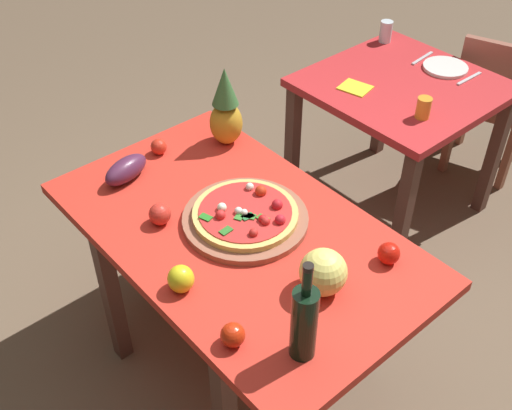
# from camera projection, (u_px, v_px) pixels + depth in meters

# --- Properties ---
(ground_plane) EXTENTS (10.00, 10.00, 0.00)m
(ground_plane) POSITION_uv_depth(u_px,v_px,m) (241.00, 359.00, 2.69)
(ground_plane) COLOR brown
(display_table) EXTENTS (1.38, 0.82, 0.76)m
(display_table) POSITION_uv_depth(u_px,v_px,m) (238.00, 247.00, 2.26)
(display_table) COLOR #54332A
(display_table) RESTS_ON ground_plane
(background_table) EXTENTS (0.84, 0.83, 0.76)m
(background_table) POSITION_uv_depth(u_px,v_px,m) (400.00, 105.00, 3.07)
(background_table) COLOR #54332A
(background_table) RESTS_ON ground_plane
(dining_chair) EXTENTS (0.51, 0.51, 0.85)m
(dining_chair) POSITION_uv_depth(u_px,v_px,m) (494.00, 99.00, 3.40)
(dining_chair) COLOR #975942
(dining_chair) RESTS_ON ground_plane
(pizza_board) EXTENTS (0.45, 0.45, 0.02)m
(pizza_board) POSITION_uv_depth(u_px,v_px,m) (245.00, 219.00, 2.22)
(pizza_board) COLOR #975942
(pizza_board) RESTS_ON display_table
(pizza) EXTENTS (0.38, 0.38, 0.06)m
(pizza) POSITION_uv_depth(u_px,v_px,m) (246.00, 213.00, 2.20)
(pizza) COLOR #DFB960
(pizza) RESTS_ON pizza_board
(wine_bottle) EXTENTS (0.08, 0.08, 0.35)m
(wine_bottle) POSITION_uv_depth(u_px,v_px,m) (304.00, 322.00, 1.71)
(wine_bottle) COLOR black
(wine_bottle) RESTS_ON display_table
(pineapple_left) EXTENTS (0.13, 0.13, 0.34)m
(pineapple_left) POSITION_uv_depth(u_px,v_px,m) (226.00, 110.00, 2.52)
(pineapple_left) COLOR #BF8E23
(pineapple_left) RESTS_ON display_table
(melon) EXTENTS (0.15, 0.15, 0.15)m
(melon) POSITION_uv_depth(u_px,v_px,m) (323.00, 272.00, 1.93)
(melon) COLOR #ECE26D
(melon) RESTS_ON display_table
(bell_pepper) EXTENTS (0.09, 0.09, 0.09)m
(bell_pepper) POSITION_uv_depth(u_px,v_px,m) (181.00, 279.00, 1.96)
(bell_pepper) COLOR yellow
(bell_pepper) RESTS_ON display_table
(eggplant) EXTENTS (0.13, 0.22, 0.09)m
(eggplant) POSITION_uv_depth(u_px,v_px,m) (126.00, 170.00, 2.39)
(eggplant) COLOR #4F2341
(eggplant) RESTS_ON display_table
(tomato_near_board) EXTENTS (0.07, 0.07, 0.07)m
(tomato_near_board) POSITION_uv_depth(u_px,v_px,m) (233.00, 335.00, 1.80)
(tomato_near_board) COLOR red
(tomato_near_board) RESTS_ON display_table
(tomato_at_corner) EXTENTS (0.07, 0.07, 0.07)m
(tomato_at_corner) POSITION_uv_depth(u_px,v_px,m) (389.00, 253.00, 2.05)
(tomato_at_corner) COLOR red
(tomato_at_corner) RESTS_ON display_table
(tomato_by_bottle) EXTENTS (0.08, 0.08, 0.08)m
(tomato_by_bottle) POSITION_uv_depth(u_px,v_px,m) (160.00, 214.00, 2.20)
(tomato_by_bottle) COLOR red
(tomato_by_bottle) RESTS_ON display_table
(tomato_beside_pepper) EXTENTS (0.07, 0.07, 0.07)m
(tomato_beside_pepper) POSITION_uv_depth(u_px,v_px,m) (159.00, 147.00, 2.53)
(tomato_beside_pepper) COLOR red
(tomato_beside_pepper) RESTS_ON display_table
(drinking_glass_juice) EXTENTS (0.06, 0.06, 0.10)m
(drinking_glass_juice) POSITION_uv_depth(u_px,v_px,m) (424.00, 108.00, 2.73)
(drinking_glass_juice) COLOR orange
(drinking_glass_juice) RESTS_ON background_table
(drinking_glass_water) EXTENTS (0.07, 0.07, 0.11)m
(drinking_glass_water) POSITION_uv_depth(u_px,v_px,m) (386.00, 31.00, 3.30)
(drinking_glass_water) COLOR silver
(drinking_glass_water) RESTS_ON background_table
(dinner_plate) EXTENTS (0.22, 0.22, 0.02)m
(dinner_plate) POSITION_uv_depth(u_px,v_px,m) (445.00, 67.00, 3.10)
(dinner_plate) COLOR white
(dinner_plate) RESTS_ON background_table
(fork_utensil) EXTENTS (0.03, 0.18, 0.01)m
(fork_utensil) POSITION_uv_depth(u_px,v_px,m) (422.00, 58.00, 3.18)
(fork_utensil) COLOR silver
(fork_utensil) RESTS_ON background_table
(knife_utensil) EXTENTS (0.02, 0.18, 0.01)m
(knife_utensil) POSITION_uv_depth(u_px,v_px,m) (469.00, 79.00, 3.02)
(knife_utensil) COLOR silver
(knife_utensil) RESTS_ON background_table
(napkin_folded) EXTENTS (0.16, 0.15, 0.01)m
(napkin_folded) POSITION_uv_depth(u_px,v_px,m) (355.00, 88.00, 2.95)
(napkin_folded) COLOR yellow
(napkin_folded) RESTS_ON background_table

